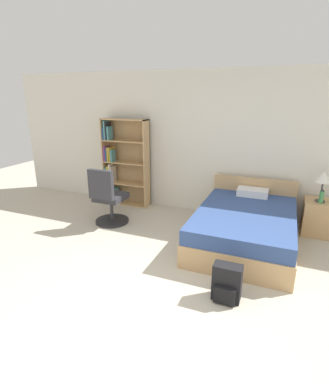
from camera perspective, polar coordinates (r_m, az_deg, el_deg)
name	(u,v)px	position (r m, az deg, el deg)	size (l,w,h in m)	color
ground_plane	(146,325)	(3.22, -3.58, -23.99)	(14.00, 14.00, 0.00)	#BCB29E
wall_back	(222,145)	(5.55, 10.90, 8.79)	(9.00, 0.06, 2.60)	silver
bookshelf	(121,164)	(6.13, -8.26, 5.29)	(0.94, 0.27, 1.72)	tan
bed	(245,226)	(4.71, 15.14, -6.19)	(1.40, 2.04, 0.78)	tan
office_chair	(108,200)	(5.22, -10.66, -1.46)	(0.58, 0.61, 1.01)	#232326
nightstand	(317,217)	(5.43, 27.05, -4.29)	(0.43, 0.50, 0.56)	tan
table_lamp	(324,178)	(5.19, 28.06, 2.33)	(0.23, 0.23, 0.48)	#333333
water_bottle	(321,197)	(5.19, 27.72, -0.83)	(0.06, 0.06, 0.22)	#3F8C4C
backpack_black	(227,284)	(3.47, 11.77, -16.70)	(0.31, 0.23, 0.42)	black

